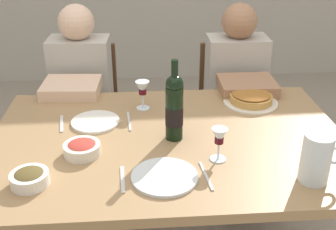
{
  "coord_description": "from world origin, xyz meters",
  "views": [
    {
      "loc": [
        -0.12,
        -1.53,
        1.64
      ],
      "look_at": [
        -0.0,
        0.03,
        0.85
      ],
      "focal_mm": 44.88,
      "sensor_mm": 36.0,
      "label": 1
    }
  ],
  "objects_px": {
    "water_pitcher": "(316,161)",
    "dining_table": "(169,157)",
    "wine_glass_right_diner": "(219,138)",
    "diner_right": "(238,103)",
    "wine_bottle": "(174,108)",
    "dinner_plate_right_setting": "(96,122)",
    "diner_left": "(80,104)",
    "baked_tart": "(251,98)",
    "chair_left": "(88,106)",
    "olive_bowl": "(30,178)",
    "wine_glass_left_diner": "(142,90)",
    "dinner_plate_left_setting": "(165,177)",
    "salad_bowl": "(82,148)",
    "chair_right": "(229,104)"
  },
  "relations": [
    {
      "from": "water_pitcher",
      "to": "dining_table",
      "type": "bearing_deg",
      "value": 145.18
    },
    {
      "from": "wine_glass_right_diner",
      "to": "diner_right",
      "type": "bearing_deg",
      "value": 71.34
    },
    {
      "from": "wine_bottle",
      "to": "dinner_plate_right_setting",
      "type": "bearing_deg",
      "value": 154.11
    },
    {
      "from": "diner_left",
      "to": "dining_table",
      "type": "bearing_deg",
      "value": 127.63
    },
    {
      "from": "baked_tart",
      "to": "chair_left",
      "type": "xyz_separation_m",
      "value": [
        -0.87,
        0.6,
        -0.29
      ]
    },
    {
      "from": "wine_glass_right_diner",
      "to": "wine_bottle",
      "type": "bearing_deg",
      "value": 131.49
    },
    {
      "from": "olive_bowl",
      "to": "chair_left",
      "type": "height_order",
      "value": "chair_left"
    },
    {
      "from": "wine_glass_left_diner",
      "to": "baked_tart",
      "type": "bearing_deg",
      "value": 1.75
    },
    {
      "from": "olive_bowl",
      "to": "dinner_plate_left_setting",
      "type": "xyz_separation_m",
      "value": [
        0.47,
        0.0,
        -0.02
      ]
    },
    {
      "from": "water_pitcher",
      "to": "wine_glass_left_diner",
      "type": "height_order",
      "value": "water_pitcher"
    },
    {
      "from": "dining_table",
      "to": "wine_glass_left_diner",
      "type": "bearing_deg",
      "value": 109.01
    },
    {
      "from": "wine_glass_right_diner",
      "to": "diner_right",
      "type": "xyz_separation_m",
      "value": [
        0.27,
        0.81,
        -0.24
      ]
    },
    {
      "from": "water_pitcher",
      "to": "dinner_plate_right_setting",
      "type": "distance_m",
      "value": 0.95
    },
    {
      "from": "water_pitcher",
      "to": "baked_tart",
      "type": "relative_size",
      "value": 0.69
    },
    {
      "from": "dinner_plate_left_setting",
      "to": "dining_table",
      "type": "bearing_deg",
      "value": 82.49
    },
    {
      "from": "dining_table",
      "to": "wine_bottle",
      "type": "height_order",
      "value": "wine_bottle"
    },
    {
      "from": "wine_bottle",
      "to": "diner_right",
      "type": "distance_m",
      "value": 0.82
    },
    {
      "from": "salad_bowl",
      "to": "dinner_plate_right_setting",
      "type": "relative_size",
      "value": 0.67
    },
    {
      "from": "chair_left",
      "to": "baked_tart",
      "type": "bearing_deg",
      "value": 149.12
    },
    {
      "from": "olive_bowl",
      "to": "chair_left",
      "type": "bearing_deg",
      "value": 86.95
    },
    {
      "from": "wine_bottle",
      "to": "dinner_plate_left_setting",
      "type": "bearing_deg",
      "value": -101.95
    },
    {
      "from": "dinner_plate_right_setting",
      "to": "olive_bowl",
      "type": "bearing_deg",
      "value": -112.97
    },
    {
      "from": "olive_bowl",
      "to": "dinner_plate_left_setting",
      "type": "bearing_deg",
      "value": 0.33
    },
    {
      "from": "wine_bottle",
      "to": "salad_bowl",
      "type": "height_order",
      "value": "wine_bottle"
    },
    {
      "from": "dinner_plate_right_setting",
      "to": "diner_left",
      "type": "distance_m",
      "value": 0.55
    },
    {
      "from": "dinner_plate_right_setting",
      "to": "chair_right",
      "type": "bearing_deg",
      "value": 42.5
    },
    {
      "from": "wine_glass_left_diner",
      "to": "olive_bowl",
      "type": "bearing_deg",
      "value": -124.78
    },
    {
      "from": "wine_glass_right_diner",
      "to": "diner_left",
      "type": "xyz_separation_m",
      "value": [
        -0.63,
        0.85,
        -0.24
      ]
    },
    {
      "from": "diner_left",
      "to": "wine_glass_right_diner",
      "type": "bearing_deg",
      "value": 130.08
    },
    {
      "from": "wine_bottle",
      "to": "chair_left",
      "type": "distance_m",
      "value": 1.1
    },
    {
      "from": "dining_table",
      "to": "chair_right",
      "type": "bearing_deg",
      "value": 62.48
    },
    {
      "from": "dining_table",
      "to": "salad_bowl",
      "type": "distance_m",
      "value": 0.38
    },
    {
      "from": "salad_bowl",
      "to": "dinner_plate_right_setting",
      "type": "distance_m",
      "value": 0.26
    },
    {
      "from": "chair_left",
      "to": "diner_left",
      "type": "xyz_separation_m",
      "value": [
        -0.01,
        -0.24,
        0.12
      ]
    },
    {
      "from": "water_pitcher",
      "to": "baked_tart",
      "type": "height_order",
      "value": "water_pitcher"
    },
    {
      "from": "water_pitcher",
      "to": "wine_glass_left_diner",
      "type": "bearing_deg",
      "value": 132.84
    },
    {
      "from": "wine_glass_left_diner",
      "to": "dinner_plate_right_setting",
      "type": "height_order",
      "value": "wine_glass_left_diner"
    },
    {
      "from": "wine_glass_left_diner",
      "to": "dinner_plate_left_setting",
      "type": "bearing_deg",
      "value": -83.7
    },
    {
      "from": "wine_bottle",
      "to": "diner_right",
      "type": "xyz_separation_m",
      "value": [
        0.43,
        0.63,
        -0.29
      ]
    },
    {
      "from": "diner_right",
      "to": "salad_bowl",
      "type": "bearing_deg",
      "value": 43.36
    },
    {
      "from": "wine_glass_left_diner",
      "to": "diner_right",
      "type": "bearing_deg",
      "value": 31.17
    },
    {
      "from": "dinner_plate_left_setting",
      "to": "wine_glass_right_diner",
      "type": "bearing_deg",
      "value": 26.92
    },
    {
      "from": "wine_bottle",
      "to": "chair_left",
      "type": "height_order",
      "value": "wine_bottle"
    },
    {
      "from": "baked_tart",
      "to": "dinner_plate_left_setting",
      "type": "xyz_separation_m",
      "value": [
        -0.47,
        -0.6,
        -0.02
      ]
    },
    {
      "from": "salad_bowl",
      "to": "wine_bottle",
      "type": "bearing_deg",
      "value": 14.68
    },
    {
      "from": "dining_table",
      "to": "olive_bowl",
      "type": "xyz_separation_m",
      "value": [
        -0.51,
        -0.29,
        0.12
      ]
    },
    {
      "from": "olive_bowl",
      "to": "wine_glass_right_diner",
      "type": "bearing_deg",
      "value": 9.22
    },
    {
      "from": "chair_left",
      "to": "diner_right",
      "type": "relative_size",
      "value": 0.75
    },
    {
      "from": "chair_right",
      "to": "diner_right",
      "type": "distance_m",
      "value": 0.26
    },
    {
      "from": "dinner_plate_left_setting",
      "to": "water_pitcher",
      "type": "bearing_deg",
      "value": -5.66
    }
  ]
}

